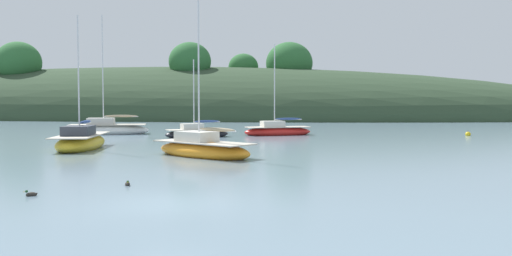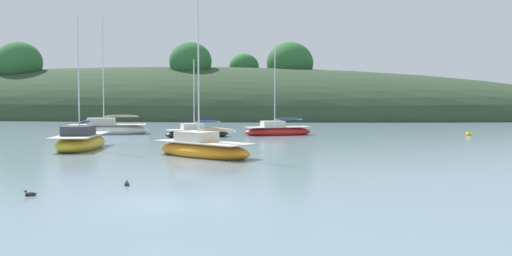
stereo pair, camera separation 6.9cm
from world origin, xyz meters
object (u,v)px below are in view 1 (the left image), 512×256
(sailboat_blue_center, at_px, (81,142))
(duck_lone_left, at_px, (31,194))
(sailboat_red_portside, at_px, (277,131))
(mooring_buoy_inner, at_px, (468,134))
(sailboat_teal_outer, at_px, (107,129))
(duck_lone_right, at_px, (128,184))
(sailboat_grey_yawl, at_px, (203,149))
(sailboat_yellow_far, at_px, (197,133))

(sailboat_blue_center, bearing_deg, duck_lone_left, -70.14)
(sailboat_red_portside, relative_size, sailboat_blue_center, 0.94)
(mooring_buoy_inner, bearing_deg, sailboat_teal_outer, -176.50)
(sailboat_blue_center, xyz_separation_m, duck_lone_right, (8.17, -13.74, -0.38))
(sailboat_teal_outer, height_order, mooring_buoy_inner, sailboat_teal_outer)
(sailboat_grey_yawl, height_order, duck_lone_left, sailboat_grey_yawl)
(mooring_buoy_inner, relative_size, duck_lone_right, 1.31)
(duck_lone_left, bearing_deg, duck_lone_right, 47.02)
(sailboat_red_portside, distance_m, duck_lone_right, 28.35)
(sailboat_red_portside, height_order, sailboat_teal_outer, sailboat_teal_outer)
(sailboat_teal_outer, bearing_deg, duck_lone_right, -66.20)
(sailboat_teal_outer, xyz_separation_m, sailboat_grey_yawl, (12.59, -17.32, -0.03))
(sailboat_blue_center, height_order, sailboat_teal_outer, sailboat_teal_outer)
(sailboat_grey_yawl, height_order, mooring_buoy_inner, sailboat_grey_yawl)
(mooring_buoy_inner, height_order, duck_lone_right, mooring_buoy_inner)
(sailboat_yellow_far, bearing_deg, mooring_buoy_inner, 11.73)
(sailboat_yellow_far, distance_m, duck_lone_left, 27.27)
(sailboat_blue_center, relative_size, duck_lone_right, 20.74)
(sailboat_blue_center, xyz_separation_m, mooring_buoy_inner, (27.23, 15.68, -0.32))
(mooring_buoy_inner, bearing_deg, sailboat_yellow_far, -168.27)
(sailboat_red_portside, xyz_separation_m, duck_lone_left, (-5.24, -30.68, -0.32))
(sailboat_teal_outer, height_order, sailboat_grey_yawl, sailboat_teal_outer)
(sailboat_grey_yawl, xyz_separation_m, mooring_buoy_inner, (18.60, 19.23, -0.28))
(sailboat_yellow_far, relative_size, mooring_buoy_inner, 12.04)
(sailboat_blue_center, distance_m, sailboat_yellow_far, 12.03)
(mooring_buoy_inner, bearing_deg, sailboat_grey_yawl, -134.05)
(sailboat_blue_center, height_order, duck_lone_left, sailboat_blue_center)
(sailboat_grey_yawl, relative_size, mooring_buoy_inner, 16.31)
(sailboat_yellow_far, relative_size, sailboat_teal_outer, 0.61)
(sailboat_teal_outer, xyz_separation_m, duck_lone_left, (9.82, -30.00, -0.38))
(sailboat_yellow_far, bearing_deg, duck_lone_right, -82.26)
(sailboat_blue_center, height_order, sailboat_grey_yawl, sailboat_grey_yawl)
(sailboat_teal_outer, bearing_deg, sailboat_blue_center, -73.94)
(sailboat_yellow_far, height_order, mooring_buoy_inner, sailboat_yellow_far)
(sailboat_yellow_far, height_order, duck_lone_left, sailboat_yellow_far)
(sailboat_grey_yawl, relative_size, duck_lone_right, 21.39)
(sailboat_red_portside, distance_m, duck_lone_left, 31.12)
(sailboat_grey_yawl, distance_m, duck_lone_left, 12.98)
(sailboat_red_portside, distance_m, sailboat_yellow_far, 7.17)
(sailboat_yellow_far, xyz_separation_m, duck_lone_left, (1.05, -27.25, -0.29))
(mooring_buoy_inner, relative_size, duck_lone_left, 1.32)
(sailboat_red_portside, distance_m, sailboat_blue_center, 18.22)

